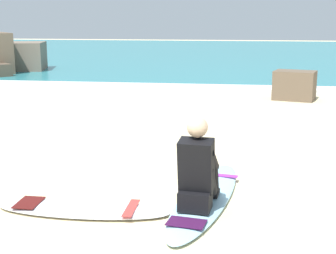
% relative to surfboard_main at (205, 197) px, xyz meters
% --- Properties ---
extents(ground_plane, '(80.00, 80.00, 0.00)m').
position_rel_surfboard_main_xyz_m(ground_plane, '(-1.18, 0.07, -0.04)').
color(ground_plane, beige).
extents(sea, '(80.00, 28.00, 0.10)m').
position_rel_surfboard_main_xyz_m(sea, '(-1.18, 22.24, 0.01)').
color(sea, teal).
rests_on(sea, ground).
extents(breaking_foam, '(80.00, 0.90, 0.11)m').
position_rel_surfboard_main_xyz_m(breaking_foam, '(-1.18, 8.54, 0.02)').
color(breaking_foam, white).
rests_on(breaking_foam, ground).
extents(surfboard_main, '(0.91, 2.59, 0.08)m').
position_rel_surfboard_main_xyz_m(surfboard_main, '(0.00, 0.00, 0.00)').
color(surfboard_main, '#9ED1E5').
rests_on(surfboard_main, ground).
extents(surfer_seated, '(0.42, 0.73, 0.95)m').
position_rel_surfboard_main_xyz_m(surfer_seated, '(-0.06, -0.35, 0.40)').
color(surfer_seated, black).
rests_on(surfer_seated, surfboard_main).
extents(surfboard_spare_near, '(1.84, 0.53, 0.08)m').
position_rel_surfboard_main_xyz_m(surfboard_spare_near, '(-1.24, -0.51, 0.00)').
color(surfboard_spare_near, silver).
rests_on(surfboard_spare_near, ground).
extents(shoreline_rock, '(1.12, 0.93, 0.71)m').
position_rel_surfboard_main_xyz_m(shoreline_rock, '(1.68, 7.19, 0.32)').
color(shoreline_rock, brown).
rests_on(shoreline_rock, ground).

